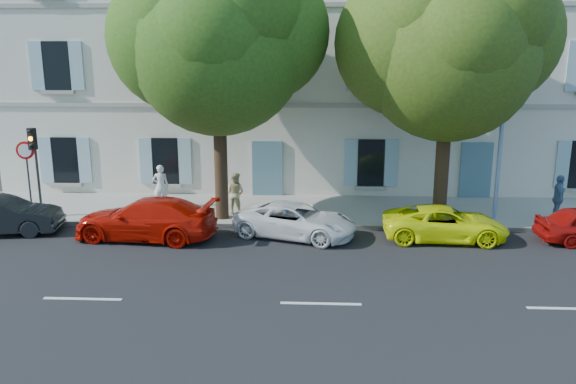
# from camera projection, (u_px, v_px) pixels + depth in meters

# --- Properties ---
(ground) EXTENTS (90.00, 90.00, 0.00)m
(ground) POSITION_uv_depth(u_px,v_px,m) (320.00, 250.00, 17.74)
(ground) COLOR black
(sidewalk) EXTENTS (36.00, 4.50, 0.15)m
(sidewalk) POSITION_uv_depth(u_px,v_px,m) (319.00, 211.00, 22.05)
(sidewalk) COLOR #A09E96
(sidewalk) RESTS_ON ground
(kerb) EXTENTS (36.00, 0.16, 0.16)m
(kerb) POSITION_uv_depth(u_px,v_px,m) (319.00, 227.00, 19.94)
(kerb) COLOR #9E998E
(kerb) RESTS_ON ground
(building) EXTENTS (28.00, 7.00, 12.00)m
(building) POSITION_uv_depth(u_px,v_px,m) (320.00, 56.00, 26.26)
(building) COLOR beige
(building) RESTS_ON ground
(car_dark_sedan) EXTENTS (4.13, 1.97, 1.31)m
(car_dark_sedan) POSITION_uv_depth(u_px,v_px,m) (0.00, 216.00, 19.24)
(car_dark_sedan) COLOR black
(car_dark_sedan) RESTS_ON ground
(car_red_coupe) EXTENTS (4.91, 2.41, 1.37)m
(car_red_coupe) POSITION_uv_depth(u_px,v_px,m) (146.00, 219.00, 18.73)
(car_red_coupe) COLOR #BB1105
(car_red_coupe) RESTS_ON ground
(car_white_coupe) EXTENTS (4.52, 3.11, 1.15)m
(car_white_coupe) POSITION_uv_depth(u_px,v_px,m) (296.00, 220.00, 18.94)
(car_white_coupe) COLOR white
(car_white_coupe) RESTS_ON ground
(car_yellow_supercar) EXTENTS (4.14, 2.02, 1.13)m
(car_yellow_supercar) POSITION_uv_depth(u_px,v_px,m) (445.00, 223.00, 18.63)
(car_yellow_supercar) COLOR #F2FF0A
(car_yellow_supercar) RESTS_ON ground
(tree_left) EXTENTS (6.12, 6.12, 9.49)m
(tree_left) POSITION_uv_depth(u_px,v_px,m) (218.00, 48.00, 19.38)
(tree_left) COLOR #3A2819
(tree_left) RESTS_ON sidewalk
(tree_right) EXTENTS (5.98, 5.98, 9.22)m
(tree_right) POSITION_uv_depth(u_px,v_px,m) (449.00, 54.00, 18.91)
(tree_right) COLOR #3A2819
(tree_right) RESTS_ON sidewalk
(traffic_light) EXTENTS (0.30, 0.38, 3.32)m
(traffic_light) POSITION_uv_depth(u_px,v_px,m) (34.00, 153.00, 20.33)
(traffic_light) COLOR #383A3D
(traffic_light) RESTS_ON sidewalk
(road_sign) EXTENTS (0.66, 0.11, 2.84)m
(road_sign) POSITION_uv_depth(u_px,v_px,m) (27.00, 163.00, 20.38)
(road_sign) COLOR #383A3D
(road_sign) RESTS_ON sidewalk
(street_lamp) EXTENTS (0.25, 1.61, 7.58)m
(street_lamp) POSITION_uv_depth(u_px,v_px,m) (506.00, 102.00, 19.12)
(street_lamp) COLOR #7293BF
(street_lamp) RESTS_ON sidewalk
(pedestrian_a) EXTENTS (0.68, 0.51, 1.71)m
(pedestrian_a) POSITION_uv_depth(u_px,v_px,m) (161.00, 186.00, 22.08)
(pedestrian_a) COLOR silver
(pedestrian_a) RESTS_ON sidewalk
(pedestrian_b) EXTENTS (0.93, 0.82, 1.58)m
(pedestrian_b) POSITION_uv_depth(u_px,v_px,m) (235.00, 193.00, 21.21)
(pedestrian_b) COLOR tan
(pedestrian_b) RESTS_ON sidewalk
(pedestrian_c) EXTENTS (0.58, 1.05, 1.69)m
(pedestrian_c) POSITION_uv_depth(u_px,v_px,m) (558.00, 198.00, 20.23)
(pedestrian_c) COLOR slate
(pedestrian_c) RESTS_ON sidewalk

